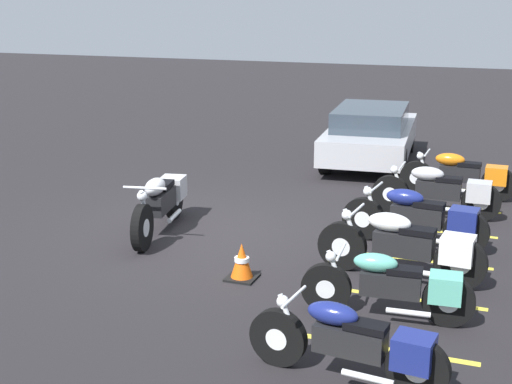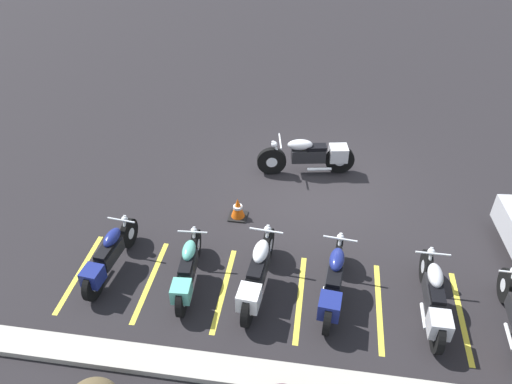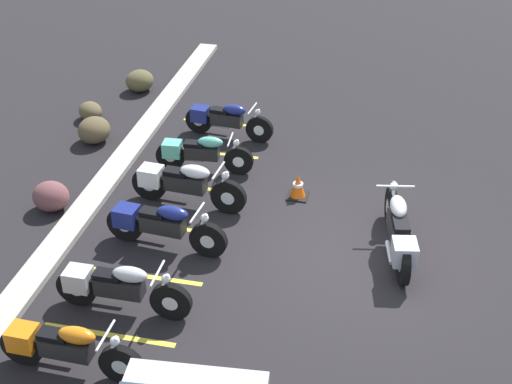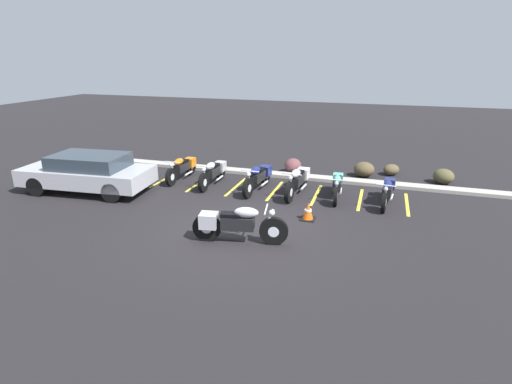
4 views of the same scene
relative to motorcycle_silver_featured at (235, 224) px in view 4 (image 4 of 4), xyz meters
The scene contains 22 objects.
ground 0.89m from the motorcycle_silver_featured, 109.73° to the left, with size 60.00×60.00×0.00m, color black.
motorcycle_silver_featured is the anchor object (origin of this frame).
parked_bike_0 5.76m from the motorcycle_silver_featured, 130.21° to the left, with size 0.60×2.14×0.84m.
parked_bike_1 4.79m from the motorcycle_silver_featured, 119.56° to the left, with size 0.62×2.19×0.86m.
parked_bike_2 4.10m from the motorcycle_silver_featured, 99.07° to the left, with size 0.64×2.24×0.88m.
parked_bike_3 4.13m from the motorcycle_silver_featured, 79.92° to the left, with size 0.64×2.29×0.90m.
parked_bike_4 4.58m from the motorcycle_silver_featured, 63.94° to the left, with size 0.57×2.03×0.80m.
parked_bike_5 5.37m from the motorcycle_silver_featured, 48.10° to the left, with size 0.60×2.05×0.81m.
car_silver 6.47m from the motorcycle_silver_featured, 160.51° to the left, with size 4.44×2.16×1.29m.
concrete_curb 5.84m from the motorcycle_silver_featured, 92.46° to the left, with size 18.00×0.50×0.12m, color #A8A399.
landscape_rock_0 6.45m from the motorcycle_silver_featured, 89.77° to the left, with size 0.64×0.70×0.57m, color brown.
landscape_rock_1 8.18m from the motorcycle_silver_featured, 62.88° to the left, with size 0.64×0.52×0.43m, color brown.
landscape_rock_2 8.69m from the motorcycle_silver_featured, 50.61° to the left, with size 0.73×0.66×0.54m, color brown.
landscape_rock_3 7.27m from the motorcycle_silver_featured, 67.98° to the left, with size 0.77×0.70×0.57m, color brown.
traffic_cone 2.47m from the motorcycle_silver_featured, 53.42° to the left, with size 0.40×0.40×0.50m.
stall_line_0 6.01m from the motorcycle_silver_featured, 136.77° to the left, with size 0.10×2.10×0.00m, color gold.
stall_line_1 5.07m from the motorcycle_silver_featured, 125.58° to the left, with size 0.10×2.10×0.00m, color gold.
stall_line_2 4.40m from the motorcycle_silver_featured, 110.16° to the left, with size 0.10×2.10×0.00m, color gold.
stall_line_3 4.13m from the motorcycle_silver_featured, 91.07° to the left, with size 0.10×2.10×0.00m, color gold.
stall_line_4 4.35m from the motorcycle_silver_featured, 71.75° to the left, with size 0.10×2.10×0.00m, color gold.
stall_line_5 4.98m from the motorcycle_silver_featured, 55.86° to the left, with size 0.10×2.10×0.00m, color gold.
stall_line_6 5.90m from the motorcycle_silver_featured, 44.25° to the left, with size 0.10×2.10×0.00m, color gold.
Camera 4 is at (3.47, -9.13, 4.47)m, focal length 28.00 mm.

